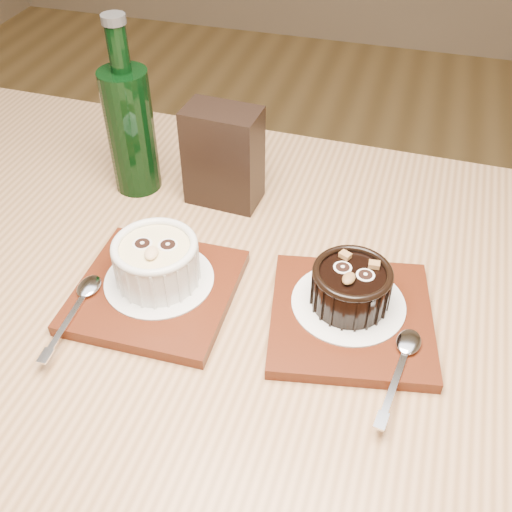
{
  "coord_description": "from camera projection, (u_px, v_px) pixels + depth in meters",
  "views": [
    {
      "loc": [
        0.3,
        -0.61,
        1.26
      ],
      "look_at": [
        0.16,
        -0.13,
        0.81
      ],
      "focal_mm": 42.0,
      "sensor_mm": 36.0,
      "label": 1
    }
  ],
  "objects": [
    {
      "name": "condiment_stand",
      "position": [
        223.0,
        157.0,
        0.81
      ],
      "size": [
        0.1,
        0.07,
        0.14
      ],
      "primitive_type": "cube",
      "rotation": [
        0.0,
        0.0,
        -0.07
      ],
      "color": "black",
      "rests_on": "table"
    },
    {
      "name": "ground",
      "position": [
        203.0,
        475.0,
        1.34
      ],
      "size": [
        5.0,
        5.0,
        0.0
      ],
      "primitive_type": "plane",
      "color": "brown",
      "rests_on": "ground"
    },
    {
      "name": "spoon_left",
      "position": [
        76.0,
        307.0,
        0.67
      ],
      "size": [
        0.03,
        0.14,
        0.01
      ],
      "primitive_type": null,
      "rotation": [
        0.0,
        0.0,
        0.05
      ],
      "color": "white",
      "rests_on": "tray_left"
    },
    {
      "name": "ramekin_white",
      "position": [
        156.0,
        260.0,
        0.69
      ],
      "size": [
        0.1,
        0.1,
        0.06
      ],
      "rotation": [
        0.0,
        0.0,
        0.21
      ],
      "color": "silver",
      "rests_on": "doily_left"
    },
    {
      "name": "doily_right",
      "position": [
        348.0,
        303.0,
        0.68
      ],
      "size": [
        0.13,
        0.13,
        0.0
      ],
      "primitive_type": "cylinder",
      "color": "white",
      "rests_on": "tray_right"
    },
    {
      "name": "tray_left",
      "position": [
        156.0,
        291.0,
        0.71
      ],
      "size": [
        0.18,
        0.18,
        0.01
      ],
      "primitive_type": "cube",
      "rotation": [
        0.0,
        0.0,
        0.02
      ],
      "color": "#521F0D",
      "rests_on": "table"
    },
    {
      "name": "tray_right",
      "position": [
        351.0,
        318.0,
        0.68
      ],
      "size": [
        0.21,
        0.21,
        0.01
      ],
      "primitive_type": "cube",
      "rotation": [
        0.0,
        0.0,
        0.18
      ],
      "color": "#521F0D",
      "rests_on": "table"
    },
    {
      "name": "green_bottle",
      "position": [
        130.0,
        127.0,
        0.82
      ],
      "size": [
        0.07,
        0.07,
        0.25
      ],
      "color": "black",
      "rests_on": "table"
    },
    {
      "name": "table",
      "position": [
        236.0,
        356.0,
        0.76
      ],
      "size": [
        1.22,
        0.82,
        0.75
      ],
      "rotation": [
        0.0,
        0.0,
        -0.02
      ],
      "color": "olive",
      "rests_on": "ground"
    },
    {
      "name": "ramekin_dark",
      "position": [
        351.0,
        285.0,
        0.66
      ],
      "size": [
        0.09,
        0.09,
        0.05
      ],
      "rotation": [
        0.0,
        0.0,
        -0.19
      ],
      "color": "black",
      "rests_on": "doily_right"
    },
    {
      "name": "spoon_right",
      "position": [
        400.0,
        366.0,
        0.61
      ],
      "size": [
        0.05,
        0.14,
        0.01
      ],
      "primitive_type": null,
      "rotation": [
        0.0,
        0.0,
        -0.15
      ],
      "color": "white",
      "rests_on": "tray_right"
    },
    {
      "name": "doily_left",
      "position": [
        159.0,
        279.0,
        0.71
      ],
      "size": [
        0.13,
        0.13,
        0.0
      ],
      "primitive_type": "cylinder",
      "color": "white",
      "rests_on": "tray_left"
    }
  ]
}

